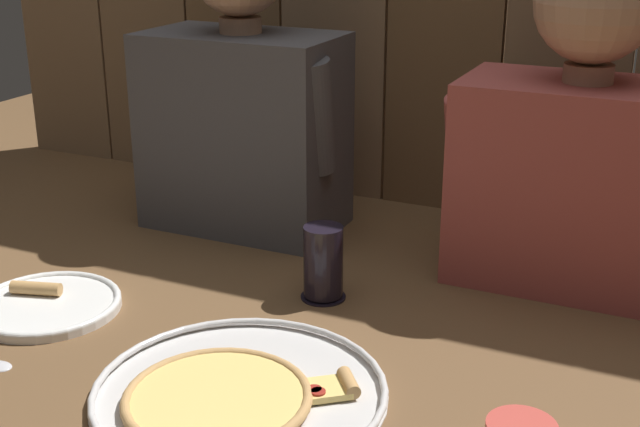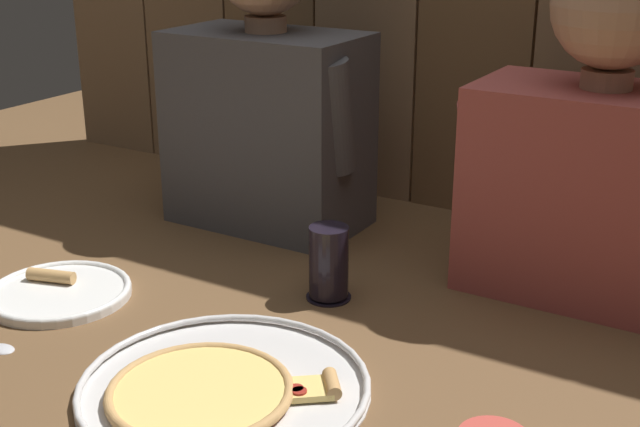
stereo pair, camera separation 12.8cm
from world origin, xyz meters
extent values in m
plane|color=brown|center=(0.00, 0.00, 0.00)|extent=(3.20, 3.20, 0.00)
cylinder|color=silver|center=(-0.01, -0.14, 0.00)|extent=(0.40, 0.40, 0.01)
torus|color=silver|center=(-0.01, -0.14, 0.01)|extent=(0.40, 0.40, 0.01)
cylinder|color=#B23823|center=(-0.02, -0.17, 0.01)|extent=(0.24, 0.24, 0.00)
cylinder|color=#F4D170|center=(-0.02, -0.17, 0.01)|extent=(0.23, 0.23, 0.01)
torus|color=tan|center=(-0.02, -0.17, 0.01)|extent=(0.25, 0.25, 0.01)
cube|color=#F4D170|center=(0.09, -0.10, 0.01)|extent=(0.09, 0.09, 0.01)
cylinder|color=tan|center=(0.12, -0.07, 0.02)|extent=(0.05, 0.05, 0.02)
cylinder|color=#A3281E|center=(0.09, -0.11, 0.02)|extent=(0.02, 0.02, 0.00)
cylinder|color=#A3281E|center=(0.09, -0.11, 0.02)|extent=(0.02, 0.02, 0.00)
cylinder|color=white|center=(-0.42, -0.05, 0.01)|extent=(0.24, 0.24, 0.01)
torus|color=white|center=(-0.42, -0.05, 0.01)|extent=(0.24, 0.24, 0.01)
cylinder|color=tan|center=(-0.46, -0.03, 0.02)|extent=(0.09, 0.05, 0.02)
cylinder|color=black|center=(-0.03, 0.18, 0.00)|extent=(0.08, 0.08, 0.01)
cylinder|color=black|center=(-0.03, 0.18, 0.07)|extent=(0.07, 0.07, 0.12)
ellipsoid|color=silver|center=(-0.36, -0.22, 0.00)|extent=(0.05, 0.03, 0.01)
cube|color=#4C4C51|center=(-0.32, 0.43, 0.19)|extent=(0.38, 0.22, 0.39)
cylinder|color=tan|center=(-0.32, 0.43, 0.40)|extent=(0.08, 0.08, 0.03)
cylinder|color=#4C4C51|center=(-0.49, 0.39, 0.25)|extent=(0.08, 0.12, 0.22)
cylinder|color=#4C4C51|center=(-0.15, 0.39, 0.25)|extent=(0.08, 0.11, 0.22)
cube|color=#AD4C47|center=(0.32, 0.43, 0.17)|extent=(0.40, 0.23, 0.35)
cylinder|color=tan|center=(0.32, 0.43, 0.36)|extent=(0.08, 0.08, 0.03)
sphere|color=tan|center=(0.32, 0.43, 0.47)|extent=(0.19, 0.19, 0.19)
cylinder|color=#AD4C47|center=(0.14, 0.39, 0.22)|extent=(0.08, 0.13, 0.20)
camera|label=1|loc=(0.50, -0.99, 0.62)|focal=47.92mm
camera|label=2|loc=(0.61, -0.93, 0.62)|focal=47.92mm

